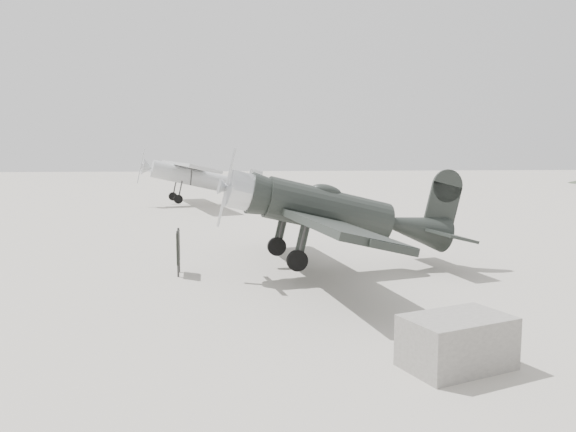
% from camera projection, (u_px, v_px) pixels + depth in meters
% --- Properties ---
extents(ground, '(160.00, 160.00, 0.00)m').
position_uv_depth(ground, '(261.00, 260.00, 19.21)').
color(ground, gray).
rests_on(ground, ground).
extents(lowwing_monoplane, '(7.75, 10.79, 3.46)m').
position_uv_depth(lowwing_monoplane, '(339.00, 213.00, 17.07)').
color(lowwing_monoplane, black).
rests_on(lowwing_monoplane, ground).
extents(highwing_monoplane, '(8.44, 11.79, 3.34)m').
position_uv_depth(highwing_monoplane, '(198.00, 174.00, 38.24)').
color(highwing_monoplane, '#939597').
rests_on(highwing_monoplane, ground).
extents(equipment_block, '(2.10, 1.70, 0.91)m').
position_uv_depth(equipment_block, '(457.00, 342.00, 9.69)').
color(equipment_block, slate).
rests_on(equipment_block, ground).
extents(sign_board, '(0.12, 0.96, 1.38)m').
position_uv_depth(sign_board, '(178.00, 248.00, 16.89)').
color(sign_board, '#333333').
rests_on(sign_board, ground).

